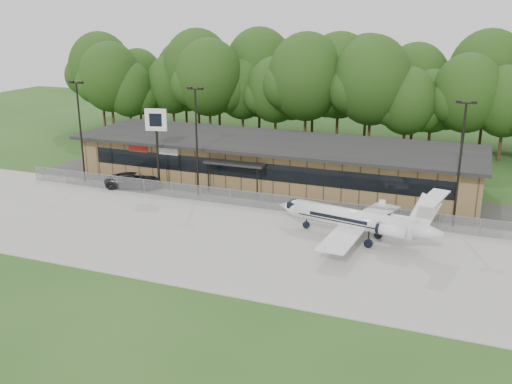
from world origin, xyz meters
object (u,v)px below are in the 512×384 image
at_px(terminal, 274,160).
at_px(pole_sign, 156,128).
at_px(business_jet, 359,221).
at_px(suv, 134,181).

xyz_separation_m(terminal, pole_sign, (-9.40, -7.14, 3.93)).
bearing_deg(terminal, pole_sign, -142.76).
bearing_deg(business_jet, terminal, 141.85).
bearing_deg(terminal, business_jet, -48.87).
distance_m(terminal, pole_sign, 12.44).
bearing_deg(business_jet, pole_sign, 174.75).
distance_m(business_jet, pole_sign, 22.14).
distance_m(business_jet, suv, 24.19).
distance_m(terminal, suv, 14.29).
xyz_separation_m(business_jet, pole_sign, (-20.85, 5.97, 4.49)).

